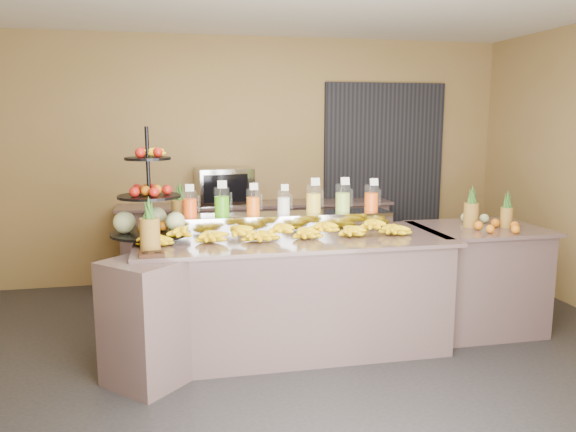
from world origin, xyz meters
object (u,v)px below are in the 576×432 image
object	(u,v)px
fruit_stand	(155,211)
right_fruit_pile	(492,221)
oven_warmer	(224,186)
banana_heap	(280,229)
condiment_caddy	(152,254)
pitcher_tray	(284,222)

from	to	relation	value
fruit_stand	right_fruit_pile	xyz separation A→B (m)	(2.83, -0.17, -0.16)
oven_warmer	banana_heap	bearing A→B (deg)	-89.55
oven_warmer	condiment_caddy	bearing A→B (deg)	-114.02
banana_heap	right_fruit_pile	world-z (taller)	right_fruit_pile
condiment_caddy	oven_warmer	distance (m)	2.48
pitcher_tray	right_fruit_pile	bearing A→B (deg)	-9.18
pitcher_tray	right_fruit_pile	xyz separation A→B (m)	(1.78, -0.29, -0.01)
banana_heap	right_fruit_pile	xyz separation A→B (m)	(1.87, 0.02, -0.01)
pitcher_tray	condiment_caddy	size ratio (longest dim) A/B	10.87
banana_heap	right_fruit_pile	size ratio (longest dim) A/B	5.38
fruit_stand	oven_warmer	size ratio (longest dim) A/B	1.46
fruit_stand	oven_warmer	distance (m)	1.93
right_fruit_pile	oven_warmer	world-z (taller)	oven_warmer
fruit_stand	right_fruit_pile	bearing A→B (deg)	13.66
fruit_stand	condiment_caddy	xyz separation A→B (m)	(-0.02, -0.58, -0.21)
oven_warmer	fruit_stand	bearing A→B (deg)	-118.48
pitcher_tray	fruit_stand	world-z (taller)	fruit_stand
banana_heap	right_fruit_pile	bearing A→B (deg)	0.66
condiment_caddy	oven_warmer	xyz separation A→B (m)	(0.73, 2.37, 0.19)
condiment_caddy	fruit_stand	bearing A→B (deg)	88.01
banana_heap	condiment_caddy	size ratio (longest dim) A/B	12.67
fruit_stand	right_fruit_pile	world-z (taller)	fruit_stand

